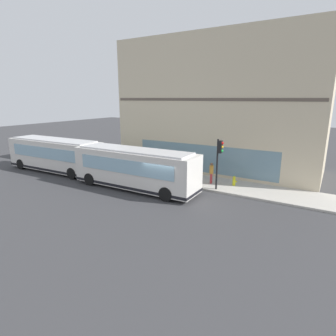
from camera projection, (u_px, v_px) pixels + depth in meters
ground at (166, 197)px, 19.56m from camera, size 120.00×120.00×0.00m
sidewalk_curb at (193, 180)px, 23.16m from camera, size 3.53×40.00×0.15m
building_corner at (221, 106)px, 26.46m from camera, size 7.99×18.45×12.05m
city_bus_nearside at (135, 169)px, 20.94m from camera, size 2.73×10.08×3.07m
city_bus_far_down_street at (55, 155)px, 25.98m from camera, size 2.88×10.12×3.07m
traffic_light_near_corner at (219, 155)px, 20.01m from camera, size 0.32×0.49×3.75m
fire_hydrant at (234, 181)px, 21.50m from camera, size 0.35×0.35×0.74m
pedestrian_walking_along_curb at (211, 172)px, 21.87m from camera, size 0.32×0.32×1.68m
pedestrian_by_light_pole at (116, 159)px, 26.46m from camera, size 0.32×0.32×1.66m
pedestrian_near_hydrant at (162, 160)px, 25.74m from camera, size 0.32×0.32×1.80m
newspaper_vending_box at (135, 163)px, 26.86m from camera, size 0.44×0.42×0.90m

